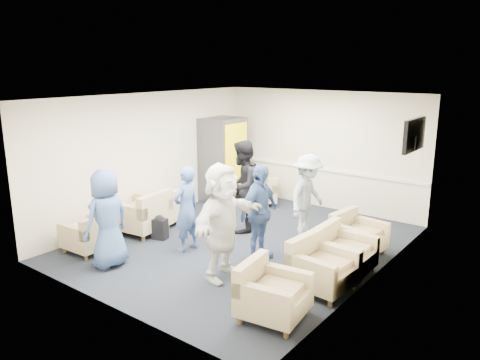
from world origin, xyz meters
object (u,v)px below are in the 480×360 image
Objects in this scene: armchair_left_near at (90,236)px; person_back_left at (242,187)px; armchair_left_mid at (143,215)px; armchair_right_far at (356,236)px; person_front_left at (107,219)px; armchair_right_near at (270,295)px; armchair_right_midnear at (320,268)px; armchair_left_far at (169,208)px; vending_machine at (223,160)px; armchair_right_midfar at (341,253)px; person_mid_right at (259,212)px; person_mid_left at (186,209)px; person_back_right at (308,196)px; armchair_corner at (262,192)px; person_front_right at (222,221)px.

armchair_left_near is 2.98m from person_back_left.
armchair_left_mid reaches higher than armchair_right_far.
armchair_right_near is at bearing 94.11° from person_front_left.
armchair_right_midnear is at bearing 47.48° from person_back_left.
person_front_left is (0.76, -0.18, 0.52)m from armchair_left_near.
vending_machine is (-0.13, 1.98, 0.69)m from armchair_left_far.
armchair_right_far is (-0.15, 0.90, -0.02)m from armchair_right_midfar.
armchair_right_midfar is 0.95× the size of armchair_right_far.
armchair_left_far reaches higher than armchair_right_far.
armchair_right_midnear is 0.44× the size of vending_machine.
armchair_left_far is 2.69m from person_mid_right.
armchair_left_mid is 0.65× the size of person_mid_left.
person_front_left reaches higher than person_back_right.
armchair_left_near is at bearing 2.38° from armchair_left_far.
person_mid_left is (-2.47, -1.71, 0.46)m from armchair_right_far.
armchair_left_mid is 2.61m from person_mid_right.
armchair_right_far is 4.28m from person_front_left.
armchair_left_mid is 0.98× the size of armchair_corner.
armchair_right_midfar is (3.92, 0.68, -0.03)m from armchair_left_mid.
person_mid_right is at bearing 103.12° from armchair_right_midfar.
person_back_left reaches higher than armchair_right_near.
armchair_right_midnear is 2.29m from person_back_right.
armchair_right_midfar reaches higher than armchair_left_near.
person_mid_right reaches higher than armchair_right_midfar.
armchair_left_near is 3.05m from person_mid_right.
armchair_right_midnear is 0.55× the size of person_front_left.
armchair_left_far is 4.07m from armchair_right_midnear.
armchair_right_near is at bearing 93.73° from armchair_corner.
person_back_right is at bearing 147.12° from person_mid_left.
person_front_right reaches higher than person_mid_left.
armchair_right_near is at bearing -120.53° from person_front_right.
person_front_left is at bearing 57.88° from armchair_corner.
person_back_left is (0.74, -1.75, 0.62)m from armchair_corner.
person_back_right is at bearing 39.22° from armchair_right_midnear.
armchair_right_midnear is 4.42m from armchair_corner.
armchair_right_midnear is at bearing 79.46° from armchair_left_far.
armchair_right_far is at bearing 10.01° from armchair_right_midnear.
person_mid_left is at bearing 58.06° from armchair_left_far.
person_back_left is (-2.29, -0.30, 0.61)m from armchair_right_far.
armchair_left_far is 0.51× the size of person_back_right.
armchair_left_near is 0.96× the size of armchair_left_far.
armchair_right_midfar is at bearing -76.83° from person_mid_right.
person_mid_left is 1.29m from person_front_right.
person_mid_right is at bearing 119.15° from armchair_left_near.
armchair_right_near is 1.06× the size of armchair_right_far.
armchair_right_midnear is at bearing 104.25° from armchair_left_near.
armchair_left_near is 1.78m from person_mid_left.
armchair_left_far is 3.99m from armchair_right_midfar.
armchair_right_midfar is at bearing 89.72° from armchair_left_far.
armchair_right_far is at bearing -16.21° from vending_machine.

